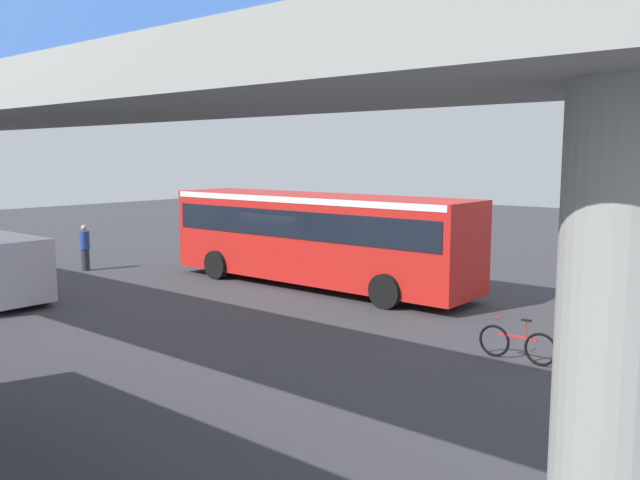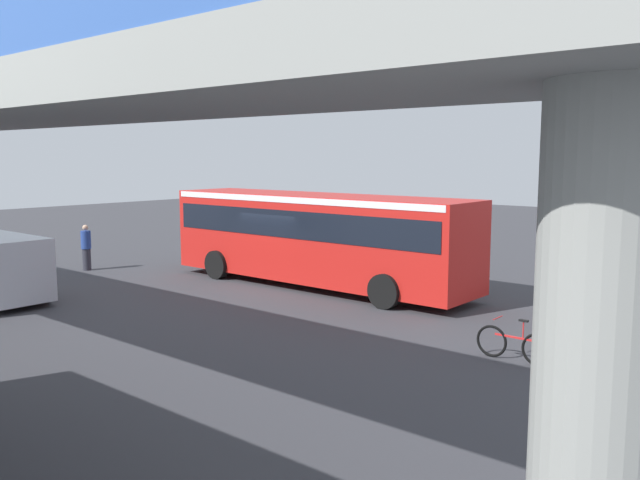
{
  "view_description": "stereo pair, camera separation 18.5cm",
  "coord_description": "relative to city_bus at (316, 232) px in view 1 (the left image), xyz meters",
  "views": [
    {
      "loc": [
        -15.2,
        16.46,
        4.44
      ],
      "look_at": [
        -1.18,
        -0.57,
        1.6
      ],
      "focal_mm": 36.64,
      "sensor_mm": 36.0,
      "label": 1
    },
    {
      "loc": [
        -15.34,
        16.34,
        4.44
      ],
      "look_at": [
        -1.18,
        -0.57,
        1.6
      ],
      "focal_mm": 36.64,
      "sensor_mm": 36.0,
      "label": 2
    }
  ],
  "objects": [
    {
      "name": "city_bus",
      "position": [
        0.0,
        0.0,
        0.0
      ],
      "size": [
        11.54,
        2.85,
        3.15
      ],
      "color": "red",
      "rests_on": "ground"
    },
    {
      "name": "pedestrian",
      "position": [
        8.96,
        3.36,
        -1.0
      ],
      "size": [
        0.38,
        0.38,
        1.79
      ],
      "color": "#2D2D38",
      "rests_on": "ground"
    },
    {
      "name": "lane_dash_left",
      "position": [
        1.09,
        -2.8,
        -1.88
      ],
      "size": [
        2.0,
        0.2,
        0.01
      ],
      "primitive_type": "cube",
      "color": "silver",
      "rests_on": "ground"
    },
    {
      "name": "bicycle_red",
      "position": [
        -8.66,
        3.57,
        -1.51
      ],
      "size": [
        1.77,
        0.44,
        0.96
      ],
      "color": "black",
      "rests_on": "ground"
    },
    {
      "name": "ground",
      "position": [
        1.09,
        0.48,
        -1.88
      ],
      "size": [
        80.0,
        80.0,
        0.0
      ],
      "primitive_type": "plane",
      "color": "#38383D"
    },
    {
      "name": "lane_dash_leftmost",
      "position": [
        -2.91,
        -2.8,
        -1.88
      ],
      "size": [
        2.0,
        0.2,
        0.01
      ],
      "primitive_type": "cube",
      "color": "silver",
      "rests_on": "ground"
    },
    {
      "name": "lane_dash_centre",
      "position": [
        5.09,
        -2.8,
        -1.88
      ],
      "size": [
        2.0,
        0.2,
        0.01
      ],
      "primitive_type": "cube",
      "color": "silver",
      "rests_on": "ground"
    }
  ]
}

